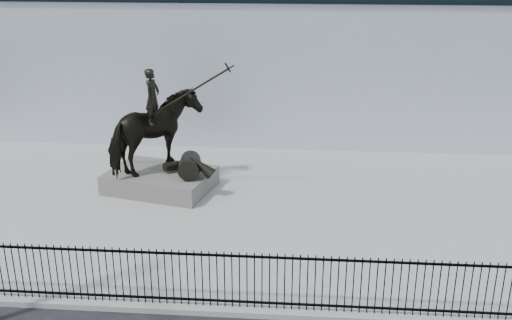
{
  "coord_description": "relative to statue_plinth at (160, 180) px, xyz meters",
  "views": [
    {
      "loc": [
        0.48,
        -11.1,
        8.55
      ],
      "look_at": [
        -0.91,
        6.0,
        2.22
      ],
      "focal_mm": 42.0,
      "sensor_mm": 36.0,
      "label": 1
    }
  ],
  "objects": [
    {
      "name": "plaza",
      "position": [
        4.53,
        -1.33,
        -0.41
      ],
      "size": [
        30.0,
        12.0,
        0.15
      ],
      "primitive_type": "cube",
      "color": "gray",
      "rests_on": "ground"
    },
    {
      "name": "building",
      "position": [
        4.53,
        11.67,
        4.02
      ],
      "size": [
        44.0,
        14.0,
        9.0
      ],
      "primitive_type": "cube",
      "color": "silver",
      "rests_on": "ground"
    },
    {
      "name": "picket_fence",
      "position": [
        4.53,
        -7.08,
        0.42
      ],
      "size": [
        22.1,
        0.1,
        1.5
      ],
      "color": "black",
      "rests_on": "plaza"
    },
    {
      "name": "statue_plinth",
      "position": [
        0.0,
        0.0,
        0.0
      ],
      "size": [
        4.05,
        3.23,
        0.67
      ],
      "primitive_type": "cube",
      "rotation": [
        0.0,
        0.0,
        -0.24
      ],
      "color": "#52514B",
      "rests_on": "plaza"
    },
    {
      "name": "equestrian_statue",
      "position": [
        0.07,
        -0.02,
        1.73
      ],
      "size": [
        4.45,
        3.32,
        3.87
      ],
      "rotation": [
        0.0,
        0.0,
        -0.24
      ],
      "color": "black",
      "rests_on": "statue_plinth"
    }
  ]
}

